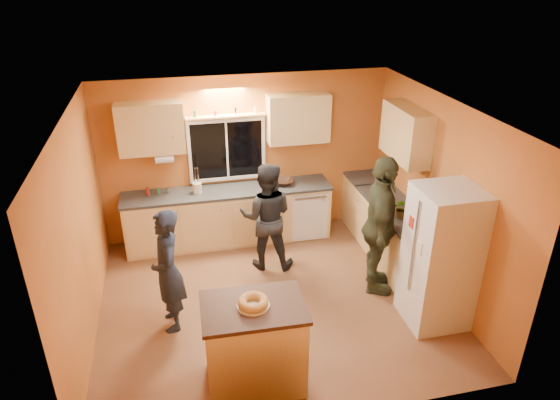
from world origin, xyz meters
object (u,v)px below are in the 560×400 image
object	(u,v)px
person_center	(266,217)
person_right	(380,227)
person_left	(168,271)
island	(254,345)
refrigerator	(441,258)

from	to	relation	value
person_center	person_right	bearing A→B (deg)	161.68
person_left	person_center	xyz separation A→B (m)	(1.41, 1.06, 0.02)
island	person_left	size ratio (longest dim) A/B	0.68
refrigerator	person_left	xyz separation A→B (m)	(-3.20, 0.61, -0.11)
refrigerator	island	distance (m)	2.47
island	person_right	xyz separation A→B (m)	(1.92, 1.32, 0.45)
island	refrigerator	bearing A→B (deg)	14.90
person_center	person_right	distance (m)	1.62
person_center	person_right	world-z (taller)	person_right
person_left	person_center	bearing A→B (deg)	122.20
person_right	person_left	bearing A→B (deg)	114.72
refrigerator	person_center	size ratio (longest dim) A/B	1.12
refrigerator	island	world-z (taller)	refrigerator
refrigerator	person_center	xyz separation A→B (m)	(-1.80, 1.67, -0.09)
refrigerator	person_right	bearing A→B (deg)	120.90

